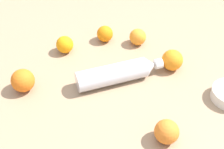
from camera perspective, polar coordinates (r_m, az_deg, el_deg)
The scene contains 8 objects.
ground_plane at distance 1.13m, azimuth 1.82°, elevation -1.64°, with size 2.40×2.40×0.00m, color #9E7F60.
water_bottle at distance 1.11m, azimuth 1.18°, elevation 0.28°, with size 0.14×0.33×0.07m.
orange_0 at distance 1.30m, azimuth 4.81°, elevation 6.98°, with size 0.07×0.07×0.07m, color orange.
orange_1 at distance 0.95m, azimuth 10.13°, elevation -10.42°, with size 0.08×0.08×0.08m, color orange.
orange_2 at distance 1.18m, azimuth 11.14°, elevation 2.65°, with size 0.08×0.08×0.08m, color orange.
orange_3 at distance 1.12m, azimuth -16.24°, elevation -1.08°, with size 0.08×0.08×0.08m, color orange.
orange_4 at distance 1.31m, azimuth -1.33°, elevation 7.58°, with size 0.07×0.07×0.07m, color orange.
orange_5 at distance 1.26m, azimuth -8.77°, elevation 5.53°, with size 0.07×0.07×0.07m, color orange.
Camera 1 is at (0.67, -0.45, 0.78)m, focal length 49.18 mm.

